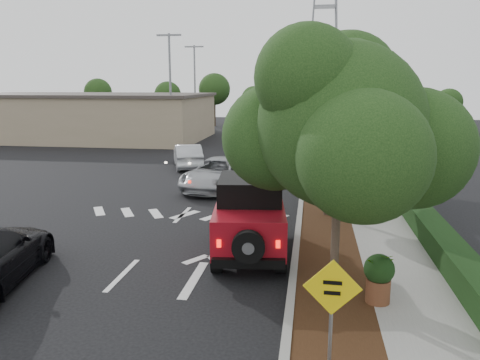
# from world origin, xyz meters

# --- Properties ---
(ground) EXTENTS (120.00, 120.00, 0.00)m
(ground) POSITION_xyz_m (0.00, 0.00, 0.00)
(ground) COLOR black
(ground) RESTS_ON ground
(curb) EXTENTS (0.20, 70.00, 0.15)m
(curb) POSITION_xyz_m (4.60, 12.00, 0.07)
(curb) COLOR #9E9B93
(curb) RESTS_ON ground
(planting_strip) EXTENTS (1.80, 70.00, 0.12)m
(planting_strip) POSITION_xyz_m (5.60, 12.00, 0.06)
(planting_strip) COLOR black
(planting_strip) RESTS_ON ground
(sidewalk) EXTENTS (2.00, 70.00, 0.12)m
(sidewalk) POSITION_xyz_m (7.50, 12.00, 0.06)
(sidewalk) COLOR gray
(sidewalk) RESTS_ON ground
(hedge) EXTENTS (0.80, 70.00, 0.80)m
(hedge) POSITION_xyz_m (8.90, 12.00, 0.40)
(hedge) COLOR black
(hedge) RESTS_ON ground
(commercial_building) EXTENTS (22.00, 12.00, 4.00)m
(commercial_building) POSITION_xyz_m (-16.00, 30.00, 2.00)
(commercial_building) COLOR gray
(commercial_building) RESTS_ON ground
(transmission_tower) EXTENTS (7.00, 4.00, 28.00)m
(transmission_tower) POSITION_xyz_m (6.00, 48.00, 0.00)
(transmission_tower) COLOR slate
(transmission_tower) RESTS_ON ground
(street_tree_near) EXTENTS (3.80, 3.80, 5.92)m
(street_tree_near) POSITION_xyz_m (5.60, -0.50, 0.00)
(street_tree_near) COLOR black
(street_tree_near) RESTS_ON ground
(street_tree_mid) EXTENTS (3.20, 3.20, 5.32)m
(street_tree_mid) POSITION_xyz_m (5.60, 6.50, 0.00)
(street_tree_mid) COLOR black
(street_tree_mid) RESTS_ON ground
(street_tree_far) EXTENTS (3.40, 3.40, 5.62)m
(street_tree_far) POSITION_xyz_m (5.60, 13.00, 0.00)
(street_tree_far) COLOR black
(street_tree_far) RESTS_ON ground
(light_pole_a) EXTENTS (2.00, 0.22, 9.00)m
(light_pole_a) POSITION_xyz_m (-6.50, 26.00, 0.00)
(light_pole_a) COLOR slate
(light_pole_a) RESTS_ON ground
(light_pole_b) EXTENTS (2.00, 0.22, 9.00)m
(light_pole_b) POSITION_xyz_m (-7.50, 38.00, 0.00)
(light_pole_b) COLOR slate
(light_pole_b) RESTS_ON ground
(red_jeep) EXTENTS (2.48, 4.69, 2.33)m
(red_jeep) POSITION_xyz_m (3.17, 2.33, 1.18)
(red_jeep) COLOR black
(red_jeep) RESTS_ON ground
(silver_suv_ahead) EXTENTS (3.43, 5.76, 1.50)m
(silver_suv_ahead) POSITION_xyz_m (0.50, 10.89, 0.75)
(silver_suv_ahead) COLOR #A1A3A8
(silver_suv_ahead) RESTS_ON ground
(silver_sedan_oncoming) EXTENTS (2.92, 4.66, 1.45)m
(silver_sedan_oncoming) POSITION_xyz_m (-2.56, 16.38, 0.72)
(silver_sedan_oncoming) COLOR #B8BBC0
(silver_sedan_oncoming) RESTS_ON ground
(parked_suv) EXTENTS (5.18, 3.53, 1.64)m
(parked_suv) POSITION_xyz_m (-10.32, 26.89, 0.82)
(parked_suv) COLOR #B4B8BC
(parked_suv) RESTS_ON ground
(speed_hump_sign) EXTENTS (0.99, 0.09, 2.11)m
(speed_hump_sign) POSITION_xyz_m (5.40, -3.76, 1.46)
(speed_hump_sign) COLOR slate
(speed_hump_sign) RESTS_ON ground
(terracotta_planter) EXTENTS (0.70, 0.70, 1.22)m
(terracotta_planter) POSITION_xyz_m (6.60, -0.83, 0.82)
(terracotta_planter) COLOR brown
(terracotta_planter) RESTS_ON ground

